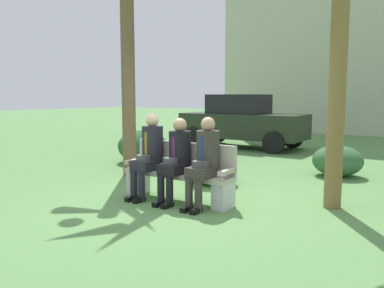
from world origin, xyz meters
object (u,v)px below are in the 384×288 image
(shrub_near_bench, at_px, (211,168))
(shrub_mid_lawn, at_px, (337,161))
(seated_man_middle, at_px, (176,156))
(parked_car_near, at_px, (242,121))
(park_bench, at_px, (180,174))
(seated_man_left, at_px, (149,151))
(seated_man_right, at_px, (205,158))
(shrub_far_lawn, at_px, (143,146))

(shrub_near_bench, bearing_deg, shrub_mid_lawn, 48.85)
(seated_man_middle, height_order, parked_car_near, parked_car_near)
(park_bench, bearing_deg, seated_man_left, -166.18)
(seated_man_right, bearing_deg, shrub_far_lawn, 143.00)
(seated_man_right, height_order, shrub_far_lawn, seated_man_right)
(shrub_far_lawn, bearing_deg, parked_car_near, 79.50)
(seated_man_right, distance_m, shrub_far_lawn, 4.21)
(seated_man_right, bearing_deg, shrub_mid_lawn, 72.82)
(shrub_far_lawn, xyz_separation_m, parked_car_near, (0.73, 3.94, 0.44))
(seated_man_middle, xyz_separation_m, shrub_far_lawn, (-2.84, 2.53, -0.32))
(park_bench, height_order, shrub_near_bench, park_bench)
(seated_man_left, relative_size, seated_man_right, 1.02)
(shrub_far_lawn, distance_m, parked_car_near, 4.03)
(park_bench, xyz_separation_m, seated_man_left, (-0.51, -0.13, 0.33))
(shrub_mid_lawn, bearing_deg, shrub_near_bench, -131.15)
(seated_man_left, xyz_separation_m, seated_man_middle, (0.54, -0.01, -0.03))
(shrub_mid_lawn, distance_m, shrub_far_lawn, 4.50)
(seated_man_left, bearing_deg, seated_man_right, -0.12)
(seated_man_right, height_order, shrub_mid_lawn, seated_man_right)
(seated_man_left, xyz_separation_m, seated_man_right, (1.05, -0.00, -0.01))
(seated_man_left, height_order, seated_man_right, seated_man_left)
(park_bench, relative_size, seated_man_left, 1.36)
(parked_car_near, bearing_deg, seated_man_middle, -71.88)
(seated_man_middle, distance_m, parked_car_near, 6.80)
(park_bench, distance_m, shrub_mid_lawn, 3.67)
(seated_man_right, xyz_separation_m, parked_car_near, (-2.62, 6.46, 0.10))
(shrub_mid_lawn, xyz_separation_m, parked_car_near, (-3.68, 3.03, 0.52))
(seated_man_middle, height_order, shrub_near_bench, seated_man_middle)
(seated_man_middle, bearing_deg, shrub_near_bench, 98.80)
(seated_man_right, relative_size, shrub_far_lawn, 1.04)
(seated_man_middle, height_order, seated_man_right, seated_man_right)
(seated_man_middle, xyz_separation_m, shrub_mid_lawn, (1.57, 3.43, -0.40))
(seated_man_middle, distance_m, shrub_near_bench, 1.47)
(parked_car_near, bearing_deg, shrub_mid_lawn, -39.49)
(seated_man_left, relative_size, parked_car_near, 0.34)
(shrub_mid_lawn, distance_m, parked_car_near, 4.80)
(seated_man_right, distance_m, parked_car_near, 6.97)
(park_bench, xyz_separation_m, shrub_mid_lawn, (1.59, 3.30, -0.10))
(seated_man_left, height_order, parked_car_near, parked_car_near)
(park_bench, height_order, seated_man_middle, seated_man_middle)
(seated_man_middle, bearing_deg, shrub_far_lawn, 138.38)
(shrub_near_bench, relative_size, parked_car_near, 0.25)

